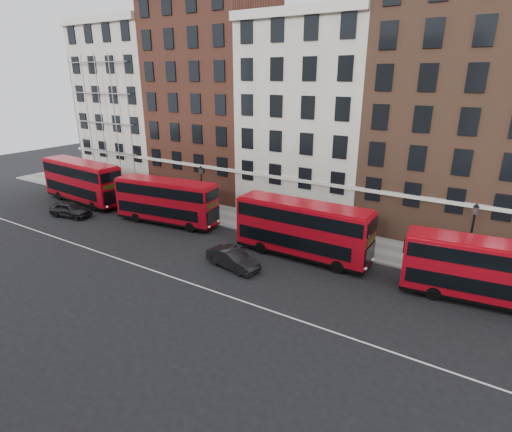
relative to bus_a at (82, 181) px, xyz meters
The scene contains 14 objects.
ground 23.10m from the bus_a, 14.96° to the right, with size 120.00×120.00×0.00m, color black.
pavement 22.78m from the bus_a, 11.65° to the left, with size 80.00×5.00×0.15m, color slate.
kerb 22.41m from the bus_a, ahead, with size 80.00×0.30×0.16m, color gray.
road_centre_line 23.69m from the bus_a, 19.67° to the right, with size 70.00×0.12×0.01m, color white.
building_terrace 26.10m from the bus_a, 28.65° to the left, with size 64.00×11.95×22.00m.
bus_a is the anchor object (origin of this frame).
bus_b 12.70m from the bus_a, ahead, with size 10.42×3.77×4.28m.
bus_c 26.97m from the bus_a, ahead, with size 10.64×2.64×4.46m.
bus_d 39.49m from the bus_a, ahead, with size 9.92×3.45×4.09m.
car_rear 5.16m from the bus_a, 51.07° to the right, with size 1.79×4.44×1.51m, color black.
car_front 23.98m from the bus_a, 10.55° to the right, with size 1.52×4.36×1.44m, color black.
lamp_post_left 15.26m from the bus_a, ahead, with size 0.44×0.44×5.33m.
lamp_post_right 38.32m from the bus_a, ahead, with size 0.44×0.44×5.33m.
iron_railings 23.27m from the bus_a, 16.98° to the left, with size 6.60×0.06×1.00m, color black, non-canonical shape.
Camera 1 is at (16.98, -20.19, 13.46)m, focal length 28.00 mm.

